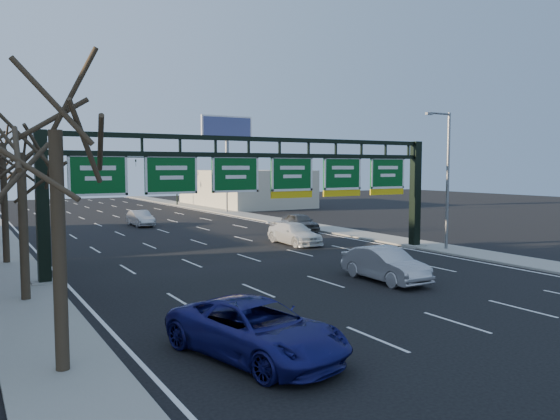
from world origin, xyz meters
TOP-DOWN VIEW (x-y plane):
  - ground at (0.00, 0.00)m, footprint 160.00×160.00m
  - sidewalk_left at (-12.80, 20.00)m, footprint 3.00×120.00m
  - sidewalk_right at (12.80, 20.00)m, footprint 3.00×120.00m
  - lane_markings at (0.00, 20.00)m, footprint 21.60×120.00m
  - sign_gantry at (0.16, 8.00)m, footprint 24.60×1.20m
  - building_right_distant at (20.00, 50.00)m, footprint 12.00×20.00m
  - tree_near at (-12.80, -4.00)m, footprint 3.60×3.60m
  - tree_gantry at (-12.80, 5.00)m, footprint 3.60×3.60m
  - tree_mid at (-12.80, 15.00)m, footprint 3.60×3.60m
  - streetlight_near at (12.47, 6.00)m, footprint 2.15×0.22m
  - streetlight_far at (12.47, 40.00)m, footprint 2.15×0.22m
  - billboard_right at (15.00, 44.98)m, footprint 7.00×0.50m
  - traffic_signal_mast at (5.69, 55.00)m, footprint 10.16×0.54m
  - car_blue_suv at (-7.76, -5.50)m, footprint 4.12×6.43m
  - car_silver_sedan at (2.56, 0.65)m, footprint 1.83×4.97m
  - car_white_wagon at (5.53, 13.59)m, footprint 2.11×5.17m
  - car_grey_far at (9.97, 19.76)m, footprint 2.31×4.74m
  - car_silver_distant at (-0.52, 30.87)m, footprint 1.59×4.37m

SIDE VIEW (x-z plane):
  - ground at x=0.00m, z-range 0.00..0.00m
  - lane_markings at x=0.00m, z-range 0.00..0.01m
  - sidewalk_left at x=-12.80m, z-range 0.00..0.12m
  - sidewalk_right at x=12.80m, z-range 0.00..0.12m
  - car_silver_distant at x=-0.52m, z-range 0.00..1.43m
  - car_white_wagon at x=5.53m, z-range 0.00..1.50m
  - car_grey_far at x=9.97m, z-range 0.00..1.56m
  - car_silver_sedan at x=2.56m, z-range 0.00..1.62m
  - car_blue_suv at x=-7.76m, z-range 0.00..1.65m
  - building_right_distant at x=20.00m, z-range 0.00..5.00m
  - sign_gantry at x=0.16m, z-range 1.03..8.23m
  - streetlight_near at x=12.47m, z-range 0.58..9.58m
  - streetlight_far at x=12.47m, z-range 0.58..9.58m
  - traffic_signal_mast at x=5.69m, z-range 2.00..9.00m
  - tree_gantry at x=-12.80m, z-range 2.87..11.35m
  - tree_near at x=-12.80m, z-range 3.05..11.91m
  - tree_mid at x=-12.80m, z-range 3.23..12.47m
  - billboard_right at x=15.00m, z-range 3.06..15.06m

